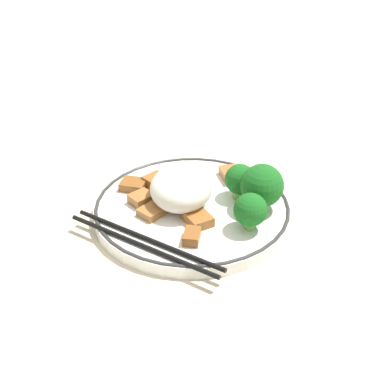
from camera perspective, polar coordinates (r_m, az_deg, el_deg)
ground_plane at (r=0.70m, az=0.00°, el=-2.49°), size 3.00×3.00×0.00m
plate at (r=0.70m, az=0.00°, el=-1.82°), size 0.26×0.26×0.02m
rice_mound at (r=0.68m, az=-1.19°, el=0.32°), size 0.09×0.08×0.05m
broccoli_back_left at (r=0.64m, az=6.25°, el=-1.94°), size 0.04×0.04×0.05m
broccoli_back_center at (r=0.67m, az=7.49°, el=0.49°), size 0.06×0.06×0.06m
broccoli_back_right at (r=0.70m, az=5.16°, el=1.28°), size 0.04×0.04×0.05m
meat_near_front at (r=0.63m, az=-0.02°, el=-4.74°), size 0.03×0.02×0.01m
meat_near_left at (r=0.73m, az=-6.27°, el=0.77°), size 0.03×0.04×0.01m
meat_near_right at (r=0.66m, az=0.59°, el=-2.83°), size 0.05×0.04×0.01m
meat_near_back at (r=0.68m, az=-4.23°, el=-2.04°), size 0.04×0.04×0.01m
meat_on_rice_edge at (r=0.73m, az=-3.81°, el=1.12°), size 0.04×0.04×0.01m
meat_mid_left at (r=0.75m, az=4.26°, el=1.85°), size 0.05×0.04×0.01m
meat_mid_right at (r=0.72m, az=-1.31°, el=0.30°), size 0.05×0.05×0.01m
meat_far_scatter at (r=0.70m, az=-5.38°, el=-0.52°), size 0.04×0.04×0.01m
chopsticks at (r=0.63m, az=-5.08°, el=-5.35°), size 0.12×0.19×0.01m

